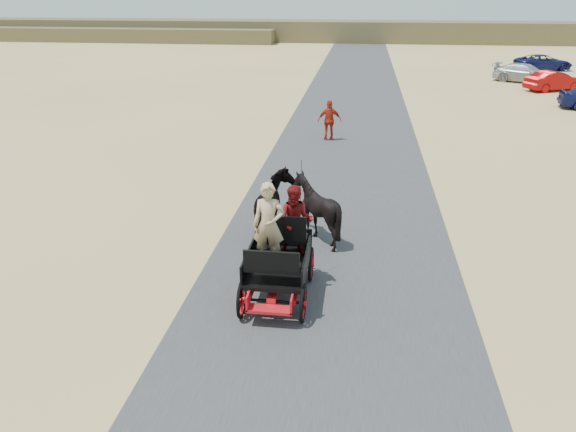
# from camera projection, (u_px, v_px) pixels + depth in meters

# --- Properties ---
(ground) EXTENTS (140.00, 140.00, 0.00)m
(ground) POSITION_uv_depth(u_px,v_px,m) (326.00, 313.00, 11.43)
(ground) COLOR tan
(road) EXTENTS (6.00, 140.00, 0.01)m
(road) POSITION_uv_depth(u_px,v_px,m) (326.00, 313.00, 11.43)
(road) COLOR #38383A
(road) RESTS_ON ground
(ridge_far) EXTENTS (140.00, 6.00, 2.40)m
(ridge_far) POSITION_uv_depth(u_px,v_px,m) (360.00, 31.00, 67.89)
(ridge_far) COLOR brown
(ridge_far) RESTS_ON ground
(ridge_near) EXTENTS (40.00, 4.00, 1.60)m
(ridge_near) POSITION_uv_depth(u_px,v_px,m) (111.00, 35.00, 67.96)
(ridge_near) COLOR brown
(ridge_near) RESTS_ON ground
(carriage) EXTENTS (1.30, 2.40, 0.72)m
(carriage) POSITION_uv_depth(u_px,v_px,m) (278.00, 281.00, 11.95)
(carriage) COLOR black
(carriage) RESTS_ON ground
(horse_left) EXTENTS (0.91, 2.01, 1.70)m
(horse_left) POSITION_uv_depth(u_px,v_px,m) (274.00, 207.00, 14.58)
(horse_left) COLOR black
(horse_left) RESTS_ON ground
(horse_right) EXTENTS (1.37, 1.54, 1.70)m
(horse_right) POSITION_uv_depth(u_px,v_px,m) (316.00, 209.00, 14.45)
(horse_right) COLOR black
(horse_right) RESTS_ON ground
(driver_man) EXTENTS (0.66, 0.43, 1.80)m
(driver_man) POSITION_uv_depth(u_px,v_px,m) (269.00, 225.00, 11.54)
(driver_man) COLOR tan
(driver_man) RESTS_ON carriage
(passenger_woman) EXTENTS (0.77, 0.60, 1.58)m
(passenger_woman) POSITION_uv_depth(u_px,v_px,m) (296.00, 221.00, 12.03)
(passenger_woman) COLOR #660C0F
(passenger_woman) RESTS_ON carriage
(pedestrian) EXTENTS (1.07, 0.59, 1.73)m
(pedestrian) POSITION_uv_depth(u_px,v_px,m) (329.00, 120.00, 24.04)
(pedestrian) COLOR #AF2614
(pedestrian) RESTS_ON ground
(car_b) EXTENTS (3.95, 2.83, 1.24)m
(car_b) POSITION_uv_depth(u_px,v_px,m) (554.00, 81.00, 35.73)
(car_b) COLOR maroon
(car_b) RESTS_ON ground
(car_c) EXTENTS (4.60, 3.57, 1.24)m
(car_c) POSITION_uv_depth(u_px,v_px,m) (525.00, 73.00, 38.91)
(car_c) COLOR #B2B2B7
(car_c) RESTS_ON ground
(car_d) EXTENTS (4.67, 2.80, 1.21)m
(car_d) POSITION_uv_depth(u_px,v_px,m) (543.00, 62.00, 44.60)
(car_d) COLOR navy
(car_d) RESTS_ON ground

